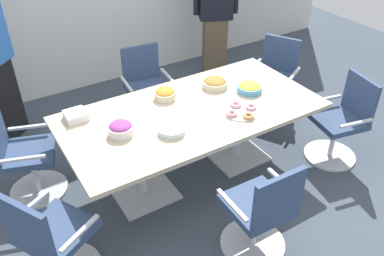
{
  "coord_description": "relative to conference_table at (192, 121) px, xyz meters",
  "views": [
    {
      "loc": [
        -1.67,
        -2.7,
        2.73
      ],
      "look_at": [
        0.0,
        0.0,
        0.55
      ],
      "focal_mm": 38.02,
      "sensor_mm": 36.0,
      "label": 1
    }
  ],
  "objects": [
    {
      "name": "snack_bowl_chips_orange",
      "position": [
        -0.11,
        0.32,
        0.17
      ],
      "size": [
        0.21,
        0.21,
        0.1
      ],
      "color": "beige",
      "rests_on": "conference_table"
    },
    {
      "name": "office_chair_2",
      "position": [
        -1.5,
        -0.52,
        -0.22
      ],
      "size": [
        0.73,
        0.73,
        0.91
      ],
      "rotation": [
        0.0,
        0.0,
        -1.07
      ],
      "color": "silver",
      "rests_on": "ground"
    },
    {
      "name": "snack_bowl_candy_mix",
      "position": [
        -0.71,
        -0.01,
        0.18
      ],
      "size": [
        0.22,
        0.22,
        0.12
      ],
      "color": "white",
      "rests_on": "conference_table"
    },
    {
      "name": "office_chair_3",
      "position": [
        -0.06,
        -1.1,
        -0.22
      ],
      "size": [
        0.56,
        0.56,
        0.91
      ],
      "rotation": [
        0.0,
        0.0,
        -0.03
      ],
      "color": "silver",
      "rests_on": "ground"
    },
    {
      "name": "snack_bowl_chips_yellow",
      "position": [
        0.67,
        0.0,
        0.17
      ],
      "size": [
        0.25,
        0.25,
        0.09
      ],
      "color": "#4C9EC6",
      "rests_on": "conference_table"
    },
    {
      "name": "donut_platter",
      "position": [
        0.36,
        -0.28,
        0.14
      ],
      "size": [
        0.33,
        0.32,
        0.04
      ],
      "color": "white",
      "rests_on": "conference_table"
    },
    {
      "name": "office_chair_0",
      "position": [
        0.06,
        1.1,
        -0.22
      ],
      "size": [
        0.6,
        0.6,
        0.91
      ],
      "rotation": [
        0.0,
        0.0,
        -3.25
      ],
      "color": "silver",
      "rests_on": "ground"
    },
    {
      "name": "office_chair_1",
      "position": [
        -1.45,
        0.57,
        -0.22
      ],
      "size": [
        0.69,
        0.69,
        0.91
      ],
      "rotation": [
        0.0,
        0.0,
        -1.9
      ],
      "color": "silver",
      "rests_on": "ground"
    },
    {
      "name": "napkin_pile",
      "position": [
        -0.96,
        0.42,
        0.16
      ],
      "size": [
        0.19,
        0.19,
        0.07
      ],
      "primitive_type": "cube",
      "color": "white",
      "rests_on": "conference_table"
    },
    {
      "name": "office_chair_5",
      "position": [
        1.5,
        0.52,
        -0.22
      ],
      "size": [
        0.73,
        0.73,
        0.91
      ],
      "rotation": [
        0.0,
        0.0,
        -4.21
      ],
      "color": "silver",
      "rests_on": "ground"
    },
    {
      "name": "ground_plane",
      "position": [
        0.0,
        0.0,
        -0.63
      ],
      "size": [
        10.0,
        10.0,
        0.01
      ],
      "primitive_type": "cube",
      "color": "#3D4754"
    },
    {
      "name": "person_standing_1",
      "position": [
        1.44,
        1.71,
        0.3
      ],
      "size": [
        0.59,
        0.38,
        1.76
      ],
      "rotation": [
        0.0,
        0.0,
        -3.56
      ],
      "color": "brown",
      "rests_on": "ground"
    },
    {
      "name": "snack_bowl_pretzels",
      "position": [
        0.43,
        0.26,
        0.17
      ],
      "size": [
        0.25,
        0.25,
        0.09
      ],
      "color": "beige",
      "rests_on": "conference_table"
    },
    {
      "name": "conference_table",
      "position": [
        0.0,
        0.0,
        0.0
      ],
      "size": [
        2.4,
        1.2,
        0.75
      ],
      "color": "#CCB793",
      "rests_on": "ground"
    },
    {
      "name": "plate_stack",
      "position": [
        -0.33,
        -0.21,
        0.15
      ],
      "size": [
        0.23,
        0.23,
        0.05
      ],
      "color": "white",
      "rests_on": "conference_table"
    },
    {
      "name": "office_chair_4",
      "position": [
        1.45,
        -0.57,
        -0.22
      ],
      "size": [
        0.64,
        0.64,
        0.91
      ],
      "rotation": [
        0.0,
        0.0,
        1.37
      ],
      "color": "silver",
      "rests_on": "ground"
    }
  ]
}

